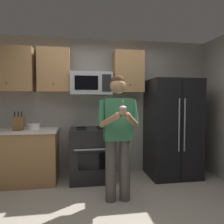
{
  "coord_description": "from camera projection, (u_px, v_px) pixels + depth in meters",
  "views": [
    {
      "loc": [
        -0.36,
        -2.34,
        1.39
      ],
      "look_at": [
        0.08,
        0.5,
        1.25
      ],
      "focal_mm": 33.46,
      "sensor_mm": 36.0,
      "label": 1
    }
  ],
  "objects": [
    {
      "name": "ground_plane",
      "position": [
        112.0,
        221.0,
        2.43
      ],
      "size": [
        6.0,
        6.0,
        0.0
      ],
      "primitive_type": "plane",
      "color": "#9E9384"
    },
    {
      "name": "knife_block",
      "position": [
        19.0,
        123.0,
        3.48
      ],
      "size": [
        0.16,
        0.15,
        0.32
      ],
      "color": "brown",
      "rests_on": "counter_left"
    },
    {
      "name": "cupcake",
      "position": [
        123.0,
        110.0,
        2.55
      ],
      "size": [
        0.09,
        0.09,
        0.17
      ],
      "color": "#A87F56"
    },
    {
      "name": "refrigerator",
      "position": [
        172.0,
        128.0,
        3.9
      ],
      "size": [
        0.9,
        0.75,
        1.8
      ],
      "color": "black",
      "rests_on": "ground"
    },
    {
      "name": "counter_left",
      "position": [
        15.0,
        156.0,
        3.54
      ],
      "size": [
        1.44,
        0.66,
        0.92
      ],
      "color": "#9E7247",
      "rests_on": "ground"
    },
    {
      "name": "oven_range",
      "position": [
        92.0,
        154.0,
        3.72
      ],
      "size": [
        0.76,
        0.7,
        0.93
      ],
      "color": "black",
      "rests_on": "ground"
    },
    {
      "name": "cabinet_row_upper",
      "position": [
        59.0,
        71.0,
        3.73
      ],
      "size": [
        2.78,
        0.36,
        0.76
      ],
      "color": "#9E7247"
    },
    {
      "name": "person",
      "position": [
        118.0,
        130.0,
        2.89
      ],
      "size": [
        0.6,
        0.48,
        1.76
      ],
      "color": "#4C4742",
      "rests_on": "ground"
    },
    {
      "name": "microwave",
      "position": [
        91.0,
        84.0,
        3.78
      ],
      "size": [
        0.74,
        0.41,
        0.4
      ],
      "color": "#9EA0A5"
    },
    {
      "name": "wall_back",
      "position": [
        98.0,
        107.0,
        4.09
      ],
      "size": [
        4.4,
        0.1,
        2.6
      ],
      "primitive_type": "cube",
      "color": "gray",
      "rests_on": "ground"
    },
    {
      "name": "bowl_large_white",
      "position": [
        34.0,
        126.0,
        3.58
      ],
      "size": [
        0.2,
        0.2,
        0.09
      ],
      "color": "white",
      "rests_on": "counter_left"
    }
  ]
}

